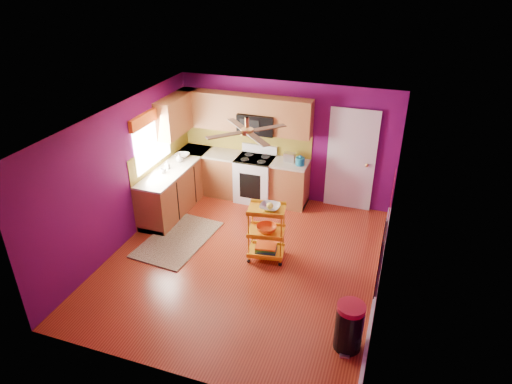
% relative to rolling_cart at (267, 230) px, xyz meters
% --- Properties ---
extents(ground, '(5.00, 5.00, 0.00)m').
position_rel_rolling_cart_xyz_m(ground, '(-0.33, -0.21, -0.56)').
color(ground, maroon).
rests_on(ground, ground).
extents(room_envelope, '(4.54, 5.04, 2.52)m').
position_rel_rolling_cart_xyz_m(room_envelope, '(-0.30, -0.21, 1.07)').
color(room_envelope, '#5D0A52').
rests_on(room_envelope, ground).
extents(lower_cabinets, '(2.81, 2.31, 0.94)m').
position_rel_rolling_cart_xyz_m(lower_cabinets, '(-1.68, 1.60, -0.13)').
color(lower_cabinets, brown).
rests_on(lower_cabinets, ground).
extents(electric_range, '(0.76, 0.66, 1.13)m').
position_rel_rolling_cart_xyz_m(electric_range, '(-0.88, 1.96, -0.08)').
color(electric_range, white).
rests_on(electric_range, ground).
extents(upper_cabinetry, '(2.80, 2.30, 1.26)m').
position_rel_rolling_cart_xyz_m(upper_cabinetry, '(-1.57, 1.96, 1.24)').
color(upper_cabinetry, brown).
rests_on(upper_cabinetry, ground).
extents(left_window, '(0.08, 1.35, 1.08)m').
position_rel_rolling_cart_xyz_m(left_window, '(-2.55, 0.84, 1.17)').
color(left_window, white).
rests_on(left_window, ground).
extents(panel_door, '(0.95, 0.11, 2.15)m').
position_rel_rolling_cart_xyz_m(panel_door, '(1.02, 2.26, 0.46)').
color(panel_door, white).
rests_on(panel_door, ground).
extents(right_wall_art, '(0.04, 2.74, 1.04)m').
position_rel_rolling_cart_xyz_m(right_wall_art, '(1.90, -0.55, 0.88)').
color(right_wall_art, black).
rests_on(right_wall_art, ground).
extents(ceiling_fan, '(1.01, 1.01, 0.26)m').
position_rel_rolling_cart_xyz_m(ceiling_fan, '(-0.33, -0.01, 1.73)').
color(ceiling_fan, '#BF8C3F').
rests_on(ceiling_fan, ground).
extents(shag_rug, '(1.17, 1.76, 0.02)m').
position_rel_rolling_cart_xyz_m(shag_rug, '(-1.71, -0.00, -0.55)').
color(shag_rug, '#311D10').
rests_on(shag_rug, ground).
extents(rolling_cart, '(0.67, 0.53, 1.09)m').
position_rel_rolling_cart_xyz_m(rolling_cart, '(0.00, 0.00, 0.00)').
color(rolling_cart, yellow).
rests_on(rolling_cart, ground).
extents(trash_can, '(0.42, 0.43, 0.71)m').
position_rel_rolling_cart_xyz_m(trash_can, '(1.63, -1.56, -0.21)').
color(trash_can, black).
rests_on(trash_can, ground).
extents(teal_kettle, '(0.18, 0.18, 0.21)m').
position_rel_rolling_cart_xyz_m(teal_kettle, '(0.07, 1.94, 0.46)').
color(teal_kettle, '#126A8B').
rests_on(teal_kettle, lower_cabinets).
extents(toaster, '(0.22, 0.15, 0.18)m').
position_rel_rolling_cart_xyz_m(toaster, '(-0.18, 2.04, 0.47)').
color(toaster, beige).
rests_on(toaster, lower_cabinets).
extents(soap_bottle_a, '(0.08, 0.08, 0.17)m').
position_rel_rolling_cart_xyz_m(soap_bottle_a, '(-2.34, 0.92, 0.46)').
color(soap_bottle_a, '#EA3F72').
rests_on(soap_bottle_a, lower_cabinets).
extents(soap_bottle_b, '(0.14, 0.14, 0.18)m').
position_rel_rolling_cart_xyz_m(soap_bottle_b, '(-2.27, 1.29, 0.47)').
color(soap_bottle_b, white).
rests_on(soap_bottle_b, lower_cabinets).
extents(counter_dish, '(0.28, 0.28, 0.07)m').
position_rel_rolling_cart_xyz_m(counter_dish, '(-2.33, 1.53, 0.41)').
color(counter_dish, white).
rests_on(counter_dish, lower_cabinets).
extents(counter_cup, '(0.11, 0.11, 0.09)m').
position_rel_rolling_cart_xyz_m(counter_cup, '(-2.32, 0.73, 0.42)').
color(counter_cup, white).
rests_on(counter_cup, lower_cabinets).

